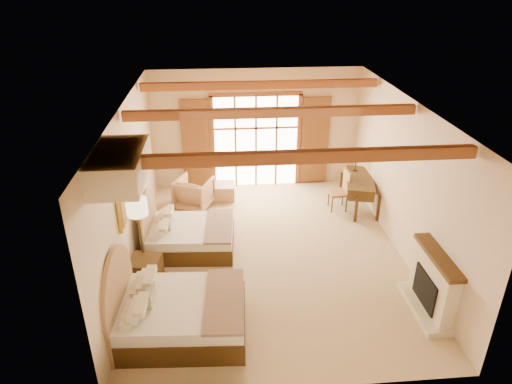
{
  "coord_description": "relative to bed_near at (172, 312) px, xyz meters",
  "views": [
    {
      "loc": [
        -0.98,
        -8.07,
        5.47
      ],
      "look_at": [
        -0.28,
        0.2,
        1.37
      ],
      "focal_mm": 32.0,
      "sensor_mm": 36.0,
      "label": 1
    }
  ],
  "objects": [
    {
      "name": "painting",
      "position": [
        -0.84,
        1.42,
        1.33
      ],
      "size": [
        0.06,
        0.95,
        0.75
      ],
      "color": "gold",
      "rests_on": "wall_left"
    },
    {
      "name": "ceiling_beams",
      "position": [
        1.86,
        2.17,
        2.66
      ],
      "size": [
        5.39,
        4.6,
        0.18
      ],
      "primitive_type": null,
      "color": "brown",
      "rests_on": "ceiling"
    },
    {
      "name": "wall_back",
      "position": [
        1.86,
        5.67,
        1.18
      ],
      "size": [
        5.5,
        0.0,
        5.5
      ],
      "primitive_type": "plane",
      "rotation": [
        1.57,
        0.0,
        0.0
      ],
      "color": "beige",
      "rests_on": "ground"
    },
    {
      "name": "bed_near",
      "position": [
        0.0,
        0.0,
        0.0
      ],
      "size": [
        2.17,
        1.69,
        1.38
      ],
      "rotation": [
        0.0,
        0.0,
        -0.06
      ],
      "color": "#412A10",
      "rests_on": "floor"
    },
    {
      "name": "ceiling",
      "position": [
        1.86,
        2.17,
        2.78
      ],
      "size": [
        7.0,
        7.0,
        0.0
      ],
      "primitive_type": "plane",
      "rotation": [
        3.14,
        0.0,
        0.0
      ],
      "color": "#B66F3F",
      "rests_on": "ground"
    },
    {
      "name": "desk_chair",
      "position": [
        3.79,
        4.01,
        -0.1
      ],
      "size": [
        0.48,
        0.48,
        1.03
      ],
      "rotation": [
        0.0,
        0.0,
        0.08
      ],
      "color": "#A0783C",
      "rests_on": "floor"
    },
    {
      "name": "french_doors",
      "position": [
        1.86,
        5.61,
        0.83
      ],
      "size": [
        3.95,
        0.08,
        2.6
      ],
      "color": "white",
      "rests_on": "ground"
    },
    {
      "name": "bed_far",
      "position": [
        0.05,
        2.5,
        -0.05
      ],
      "size": [
        1.92,
        1.5,
        1.21
      ],
      "rotation": [
        0.0,
        0.0,
        -0.07
      ],
      "color": "#412A10",
      "rests_on": "floor"
    },
    {
      "name": "desk",
      "position": [
        4.31,
        4.05,
        0.02
      ],
      "size": [
        1.01,
        1.63,
        0.82
      ],
      "rotation": [
        0.0,
        0.0,
        -0.25
      ],
      "color": "#412A10",
      "rests_on": "floor"
    },
    {
      "name": "armchair",
      "position": [
        0.2,
        4.44,
        -0.03
      ],
      "size": [
        1.11,
        1.12,
        0.78
      ],
      "primitive_type": "imported",
      "rotation": [
        0.0,
        0.0,
        -3.55
      ],
      "color": "tan",
      "rests_on": "floor"
    },
    {
      "name": "wall_right",
      "position": [
        4.61,
        2.17,
        1.18
      ],
      "size": [
        0.0,
        7.0,
        7.0
      ],
      "primitive_type": "plane",
      "rotation": [
        1.57,
        0.0,
        -1.57
      ],
      "color": "beige",
      "rests_on": "ground"
    },
    {
      "name": "wall_left",
      "position": [
        -0.89,
        2.17,
        1.18
      ],
      "size": [
        0.0,
        7.0,
        7.0
      ],
      "primitive_type": "plane",
      "rotation": [
        1.57,
        0.0,
        1.57
      ],
      "color": "beige",
      "rests_on": "ground"
    },
    {
      "name": "canopy_valance",
      "position": [
        -0.54,
        0.17,
        2.53
      ],
      "size": [
        0.7,
        1.4,
        0.45
      ],
      "primitive_type": "cube",
      "color": "#F2E5BF",
      "rests_on": "ceiling"
    },
    {
      "name": "fireplace",
      "position": [
        4.46,
        0.17,
        0.09
      ],
      "size": [
        0.46,
        1.4,
        1.16
      ],
      "color": "beige",
      "rests_on": "ground"
    },
    {
      "name": "ottoman",
      "position": [
        0.95,
        4.85,
        -0.22
      ],
      "size": [
        0.58,
        0.58,
        0.4
      ],
      "primitive_type": "cube",
      "rotation": [
        0.0,
        0.0,
        -0.06
      ],
      "color": "tan",
      "rests_on": "floor"
    },
    {
      "name": "floor_lamp",
      "position": [
        -0.64,
        1.46,
        1.08
      ],
      "size": [
        0.37,
        0.37,
        1.77
      ],
      "color": "#3D301D",
      "rests_on": "floor"
    },
    {
      "name": "floor",
      "position": [
        1.86,
        2.17,
        -0.42
      ],
      "size": [
        7.0,
        7.0,
        0.0
      ],
      "primitive_type": "plane",
      "color": "tan",
      "rests_on": "ground"
    },
    {
      "name": "desk_lamp",
      "position": [
        4.3,
        4.51,
        0.74
      ],
      "size": [
        0.22,
        0.22,
        0.44
      ],
      "color": "#3D301D",
      "rests_on": "desk"
    },
    {
      "name": "nightstand",
      "position": [
        -0.58,
        1.22,
        -0.1
      ],
      "size": [
        0.62,
        0.62,
        0.64
      ],
      "primitive_type": "cube",
      "rotation": [
        0.0,
        0.0,
        -0.19
      ],
      "color": "#412A10",
      "rests_on": "floor"
    }
  ]
}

